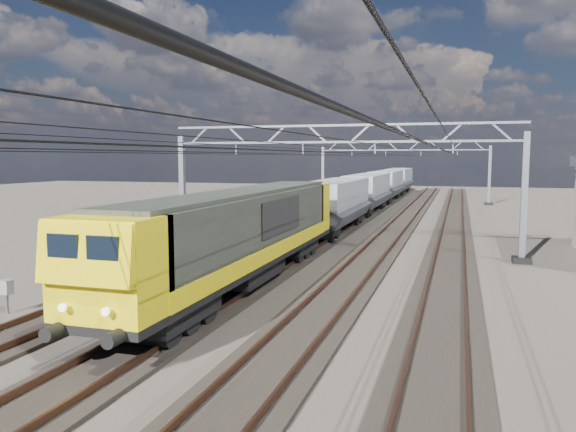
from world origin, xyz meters
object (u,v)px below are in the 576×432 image
(hopper_wagon_third, at_px, (386,183))
(hopper_wagon_fourth, at_px, (399,179))
(catenary_gantry_far, at_px, (403,169))
(hopper_wagon_lead, at_px, (335,201))
(hopper_wagon_mid, at_px, (367,190))
(trackside_cabinet, at_px, (6,288))
(locomotive, at_px, (243,231))
(catenary_gantry_mid, at_px, (338,183))

(hopper_wagon_third, distance_m, hopper_wagon_fourth, 14.20)
(catenary_gantry_far, bearing_deg, hopper_wagon_lead, -94.18)
(hopper_wagon_mid, height_order, hopper_wagon_fourth, same)
(hopper_wagon_third, bearing_deg, trackside_cabinet, -96.86)
(catenary_gantry_far, xyz_separation_m, locomotive, (-2.00, -45.08, -1.58))
(catenary_gantry_far, relative_size, hopper_wagon_third, 1.53)
(hopper_wagon_lead, bearing_deg, hopper_wagon_fourth, 90.00)
(catenary_gantry_mid, bearing_deg, hopper_wagon_fourth, 92.24)
(catenary_gantry_mid, height_order, hopper_wagon_mid, catenary_gantry_mid)
(trackside_cabinet, bearing_deg, hopper_wagon_third, 89.53)
(hopper_wagon_third, bearing_deg, catenary_gantry_far, -26.90)
(hopper_wagon_third, xyz_separation_m, hopper_wagon_fourth, (0.00, 14.20, 0.00))
(hopper_wagon_fourth, bearing_deg, catenary_gantry_mid, -87.76)
(hopper_wagon_mid, distance_m, hopper_wagon_fourth, 28.40)
(hopper_wagon_lead, bearing_deg, catenary_gantry_mid, -76.93)
(locomotive, height_order, hopper_wagon_lead, locomotive)
(locomotive, xyz_separation_m, hopper_wagon_lead, (-0.00, 17.70, -0.09))
(hopper_wagon_third, relative_size, hopper_wagon_fourth, 1.00)
(hopper_wagon_lead, height_order, hopper_wagon_third, same)
(hopper_wagon_lead, distance_m, trackside_cabinet, 24.60)
(catenary_gantry_mid, relative_size, trackside_cabinet, 17.03)
(catenary_gantry_far, height_order, hopper_wagon_fourth, catenary_gantry_far)
(locomotive, bearing_deg, trackside_cabinet, -136.02)
(locomotive, xyz_separation_m, hopper_wagon_third, (-0.00, 46.10, -0.09))
(catenary_gantry_far, relative_size, trackside_cabinet, 17.03)
(catenary_gantry_mid, relative_size, locomotive, 0.94)
(catenary_gantry_mid, relative_size, hopper_wagon_mid, 1.53)
(hopper_wagon_fourth, distance_m, trackside_cabinet, 66.66)
(hopper_wagon_mid, xyz_separation_m, trackside_cabinet, (-6.27, -37.95, -1.35))
(locomotive, height_order, hopper_wagon_third, locomotive)
(locomotive, relative_size, trackside_cabinet, 18.06)
(catenary_gantry_far, height_order, locomotive, catenary_gantry_far)
(hopper_wagon_lead, relative_size, hopper_wagon_third, 1.00)
(locomotive, bearing_deg, catenary_gantry_far, 87.46)
(catenary_gantry_mid, distance_m, hopper_wagon_third, 37.11)
(catenary_gantry_mid, distance_m, trackside_cabinet, 17.51)
(hopper_wagon_mid, distance_m, trackside_cabinet, 38.49)
(hopper_wagon_lead, xyz_separation_m, hopper_wagon_fourth, (0.00, 42.60, 0.00))
(catenary_gantry_mid, relative_size, catenary_gantry_far, 1.00)
(catenary_gantry_mid, bearing_deg, trackside_cabinet, -118.66)
(catenary_gantry_mid, xyz_separation_m, hopper_wagon_lead, (-2.00, 8.61, -1.67))
(catenary_gantry_mid, bearing_deg, catenary_gantry_far, 90.00)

